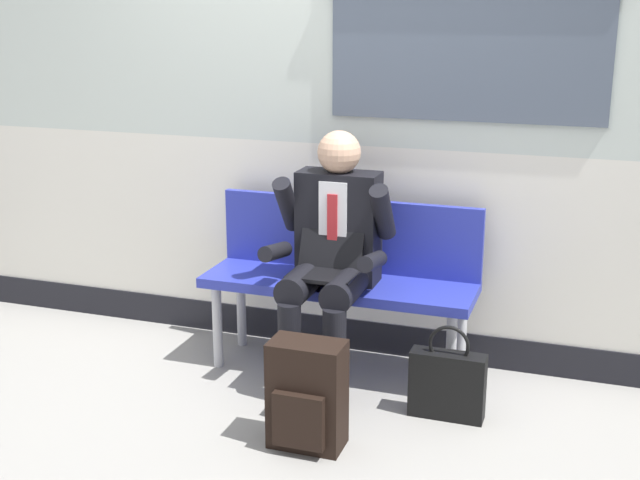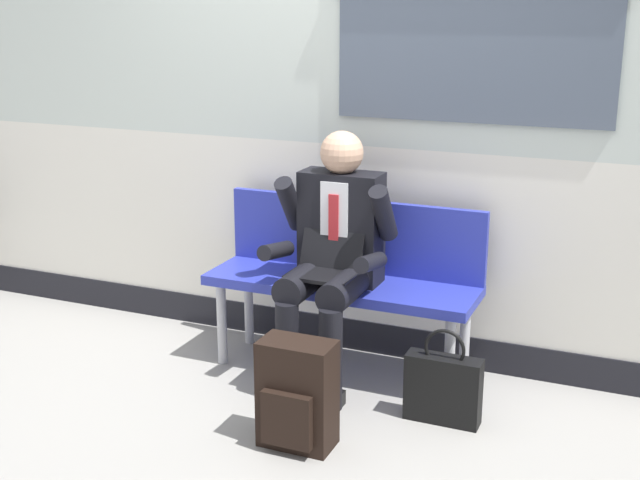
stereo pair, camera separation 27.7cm
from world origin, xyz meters
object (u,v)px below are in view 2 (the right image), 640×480
Objects in this scene: person_seated at (331,254)px; backpack at (297,396)px; bench_with_person at (346,269)px; handbag at (443,387)px.

person_seated is 0.78m from backpack.
bench_with_person is 3.07× the size of handbag.
person_seated reaches higher than handbag.
backpack is at bearing -138.84° from handbag.
backpack is 1.06× the size of handbag.
bench_with_person reaches higher than backpack.
bench_with_person is 0.24m from person_seated.
person_seated is 2.62× the size of backpack.
person_seated reaches higher than backpack.
bench_with_person is 0.89m from backpack.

